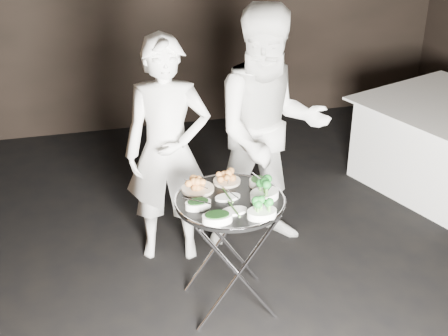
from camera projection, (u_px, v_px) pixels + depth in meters
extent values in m
cube|color=black|center=(267.00, 336.00, 3.95)|extent=(6.00, 7.00, 0.05)
cylinder|color=silver|center=(238.00, 274.00, 3.85)|extent=(0.54, 0.02, 0.79)
cylinder|color=silver|center=(238.00, 274.00, 3.85)|extent=(0.54, 0.02, 0.79)
cylinder|color=silver|center=(222.00, 238.00, 4.20)|extent=(0.54, 0.02, 0.79)
cylinder|color=silver|center=(222.00, 238.00, 4.20)|extent=(0.54, 0.02, 0.79)
cylinder|color=silver|center=(194.00, 211.00, 3.81)|extent=(0.02, 0.46, 0.02)
cylinder|color=silver|center=(265.00, 202.00, 3.91)|extent=(0.02, 0.46, 0.02)
cylinder|color=black|center=(230.00, 202.00, 3.84)|extent=(0.68, 0.68, 0.03)
torus|color=silver|center=(230.00, 200.00, 3.84)|extent=(0.69, 0.69, 0.02)
cylinder|color=beige|center=(198.00, 189.00, 3.94)|extent=(0.21, 0.21, 0.02)
cylinder|color=beige|center=(227.00, 181.00, 4.03)|extent=(0.18, 0.18, 0.02)
cylinder|color=white|center=(258.00, 183.00, 3.99)|extent=(0.12, 0.12, 0.04)
cylinder|color=silver|center=(196.00, 184.00, 3.91)|extent=(0.12, 0.16, 0.01)
cylinder|color=silver|center=(229.00, 176.00, 4.01)|extent=(0.07, 0.18, 0.01)
cylinder|color=silver|center=(260.00, 179.00, 3.98)|extent=(0.05, 0.19, 0.01)
cylinder|color=silver|center=(196.00, 201.00, 3.72)|extent=(0.16, 0.12, 0.01)
cylinder|color=silver|center=(267.00, 192.00, 3.82)|extent=(0.12, 0.16, 0.01)
cylinder|color=silver|center=(230.00, 192.00, 3.82)|extent=(0.07, 0.18, 0.01)
imported|color=white|center=(168.00, 152.00, 4.38)|extent=(0.68, 0.52, 1.67)
imported|color=white|center=(269.00, 131.00, 4.49)|extent=(0.93, 0.74, 1.84)
cube|color=white|center=(447.00, 146.00, 5.56)|extent=(1.20, 1.20, 0.75)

